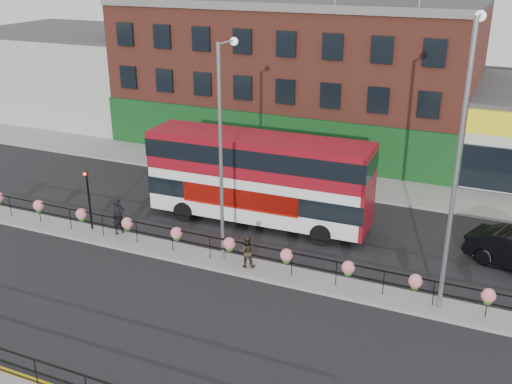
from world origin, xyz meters
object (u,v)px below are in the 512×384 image
at_px(lamp_column_east, 461,145).
at_px(double_decker_bus, 259,171).
at_px(lamp_column_west, 223,136).
at_px(pedestrian_a, 119,216).
at_px(pedestrian_b, 247,251).

bearing_deg(lamp_column_east, double_decker_bus, 155.09).
relative_size(double_decker_bus, lamp_column_west, 1.19).
height_order(double_decker_bus, lamp_column_west, lamp_column_west).
bearing_deg(pedestrian_a, lamp_column_west, -66.85).
bearing_deg(lamp_column_east, pedestrian_b, -177.91).
xyz_separation_m(double_decker_bus, pedestrian_a, (-5.78, -4.31, -1.82)).
relative_size(pedestrian_a, pedestrian_b, 1.20).
xyz_separation_m(pedestrian_a, lamp_column_west, (5.99, -0.16, 4.90)).
xyz_separation_m(double_decker_bus, pedestrian_b, (1.50, -4.89, -1.98)).
distance_m(pedestrian_b, lamp_column_east, 10.24).
height_order(lamp_column_west, lamp_column_east, lamp_column_east).
height_order(pedestrian_b, lamp_column_west, lamp_column_west).
bearing_deg(lamp_column_west, lamp_column_east, -0.71).
distance_m(pedestrian_a, lamp_column_east, 16.68).
distance_m(pedestrian_a, lamp_column_west, 7.74).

